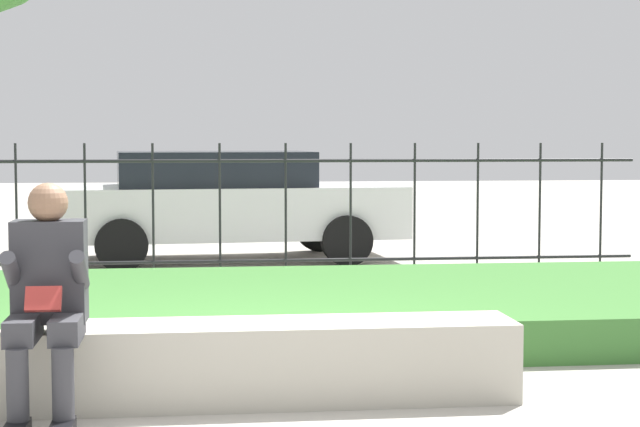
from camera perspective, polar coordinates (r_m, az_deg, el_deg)
The scene contains 6 objects.
ground_plane at distance 6.11m, azimuth -4.23°, elevation -10.00°, with size 60.00×60.00×0.00m, color #A8A399.
stone_bench at distance 6.07m, azimuth -3.05°, elevation -8.15°, with size 2.85×0.52×0.45m.
person_seated_reader at distance 5.74m, azimuth -14.35°, elevation -4.12°, with size 0.42×0.73×1.25m.
grass_berm at distance 8.31m, azimuth -4.95°, elevation -5.19°, with size 10.31×3.15×0.30m.
iron_fence at distance 10.37m, azimuth -5.36°, elevation 0.00°, with size 8.31×0.03×1.43m.
car_parked_center at distance 12.94m, azimuth -5.11°, elevation 0.60°, with size 4.27×2.09×1.32m.
Camera 1 is at (-0.26, -5.92, 1.48)m, focal length 60.00 mm.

